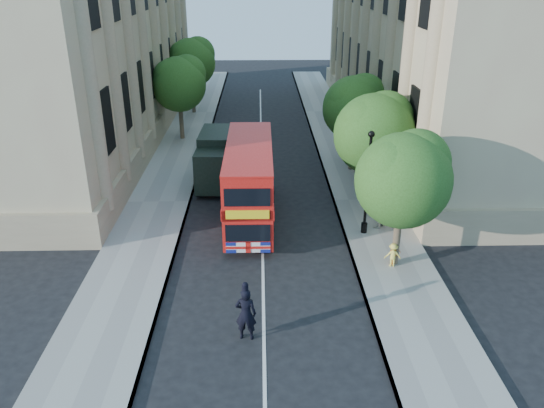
{
  "coord_description": "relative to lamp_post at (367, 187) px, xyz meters",
  "views": [
    {
      "loc": [
        -0.07,
        -17.16,
        12.06
      ],
      "look_at": [
        0.44,
        4.63,
        2.3
      ],
      "focal_mm": 35.0,
      "sensor_mm": 36.0,
      "label": 1
    }
  ],
  "objects": [
    {
      "name": "police_constable",
      "position": [
        -5.63,
        -7.87,
        -1.49
      ],
      "size": [
        0.79,
        0.56,
        2.05
      ],
      "primitive_type": "imported",
      "rotation": [
        0.0,
        0.0,
        3.04
      ],
      "color": "black",
      "rests_on": "ground"
    },
    {
      "name": "double_decker_bus",
      "position": [
        -5.63,
        1.83,
        -0.32
      ],
      "size": [
        2.34,
        8.6,
        3.96
      ],
      "rotation": [
        0.0,
        0.0,
        -0.0
      ],
      "color": "red",
      "rests_on": "ground"
    },
    {
      "name": "box_van",
      "position": [
        -7.57,
        6.82,
        -1.0
      ],
      "size": [
        2.41,
        5.48,
        3.09
      ],
      "rotation": [
        0.0,
        0.0,
        -0.04
      ],
      "color": "black",
      "rests_on": "ground"
    },
    {
      "name": "tree_right_far",
      "position": [
        0.84,
        9.03,
        1.8
      ],
      "size": [
        4.0,
        4.0,
        6.15
      ],
      "color": "#473828",
      "rests_on": "ground"
    },
    {
      "name": "tree_left_back",
      "position": [
        -10.96,
        24.03,
        2.2
      ],
      "size": [
        4.2,
        4.2,
        6.65
      ],
      "color": "#473828",
      "rests_on": "ground"
    },
    {
      "name": "building_left",
      "position": [
        -18.8,
        18.0,
        6.49
      ],
      "size": [
        12.0,
        38.0,
        18.0
      ],
      "primitive_type": "cube",
      "color": "tan",
      "rests_on": "ground"
    },
    {
      "name": "pavement_left",
      "position": [
        -10.75,
        4.0,
        -2.45
      ],
      "size": [
        3.5,
        80.0,
        0.12
      ],
      "primitive_type": "cube",
      "color": "gray",
      "rests_on": "ground"
    },
    {
      "name": "tree_left_far",
      "position": [
        -10.96,
        16.03,
        1.93
      ],
      "size": [
        4.0,
        4.0,
        6.3
      ],
      "color": "#473828",
      "rests_on": "ground"
    },
    {
      "name": "building_right",
      "position": [
        8.8,
        18.0,
        6.49
      ],
      "size": [
        12.0,
        38.0,
        18.0
      ],
      "primitive_type": "cube",
      "color": "tan",
      "rests_on": "ground"
    },
    {
      "name": "child_a",
      "position": [
        0.76,
        -3.08,
        -1.88
      ],
      "size": [
        0.64,
        0.41,
        1.02
      ],
      "primitive_type": "imported",
      "rotation": [
        0.0,
        0.0,
        3.42
      ],
      "color": "orange",
      "rests_on": "pavement_right"
    },
    {
      "name": "tree_right_mid",
      "position": [
        0.84,
        3.03,
        1.93
      ],
      "size": [
        4.2,
        4.2,
        6.37
      ],
      "color": "#473828",
      "rests_on": "ground"
    },
    {
      "name": "ground",
      "position": [
        -5.0,
        -6.0,
        -2.51
      ],
      "size": [
        120.0,
        120.0,
        0.0
      ],
      "primitive_type": "plane",
      "color": "black",
      "rests_on": "ground"
    },
    {
      "name": "tree_right_near",
      "position": [
        0.84,
        -2.97,
        1.74
      ],
      "size": [
        4.0,
        4.0,
        6.08
      ],
      "color": "#473828",
      "rests_on": "ground"
    },
    {
      "name": "woman_pedestrian",
      "position": [
        0.76,
        0.55,
        -1.55
      ],
      "size": [
        1.03,
        1.03,
        1.69
      ],
      "primitive_type": "imported",
      "rotation": [
        0.0,
        0.0,
        3.92
      ],
      "color": "beige",
      "rests_on": "pavement_right"
    },
    {
      "name": "lamp_post",
      "position": [
        0.0,
        0.0,
        0.0
      ],
      "size": [
        0.32,
        0.32,
        5.16
      ],
      "color": "black",
      "rests_on": "pavement_right"
    },
    {
      "name": "pavement_right",
      "position": [
        0.75,
        4.0,
        -2.45
      ],
      "size": [
        3.5,
        80.0,
        0.12
      ],
      "primitive_type": "cube",
      "color": "gray",
      "rests_on": "ground"
    },
    {
      "name": "child_b",
      "position": [
        0.64,
        -3.24,
        -1.85
      ],
      "size": [
        0.73,
        0.45,
        1.08
      ],
      "primitive_type": "imported",
      "rotation": [
        0.0,
        0.0,
        3.07
      ],
      "color": "#F5DC53",
      "rests_on": "pavement_right"
    }
  ]
}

